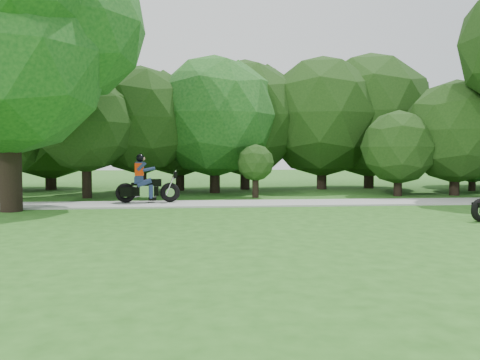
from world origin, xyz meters
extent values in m
plane|color=#265618|center=(0.00, 0.00, 0.00)|extent=(100.00, 100.00, 0.00)
cube|color=#A0A09B|center=(0.00, 8.00, 0.03)|extent=(60.00, 2.20, 0.06)
cylinder|color=black|center=(9.57, 13.27, 0.47)|extent=(0.35, 0.35, 0.93)
sphere|color=#154B19|center=(9.57, 13.27, 1.88)|extent=(2.93, 2.93, 2.93)
cylinder|color=black|center=(-5.30, 15.15, 0.79)|extent=(0.45, 0.45, 1.58)
sphere|color=#193810|center=(-5.30, 15.15, 3.19)|extent=(4.95, 4.95, 4.95)
cylinder|color=black|center=(-1.86, 15.60, 0.90)|extent=(0.51, 0.51, 1.80)
sphere|color=#193810|center=(-1.86, 15.60, 3.81)|extent=(6.20, 6.20, 6.20)
cylinder|color=black|center=(-7.04, 13.08, 0.90)|extent=(0.46, 0.46, 1.80)
sphere|color=#193810|center=(-7.04, 13.08, 3.46)|extent=(5.11, 5.11, 5.11)
cylinder|color=black|center=(-1.95, 10.66, 0.49)|extent=(0.28, 0.28, 0.99)
sphere|color=#193810|center=(-1.95, 10.66, 1.51)|extent=(1.60, 1.60, 1.60)
cylinder|color=black|center=(4.55, 10.90, 0.55)|extent=(0.37, 0.37, 1.11)
sphere|color=#193810|center=(4.55, 10.90, 2.19)|extent=(3.33, 3.33, 3.33)
cylinder|color=black|center=(-9.14, 11.21, 0.90)|extent=(0.41, 0.41, 1.80)
sphere|color=#193810|center=(-9.14, 11.21, 3.15)|extent=(4.15, 4.15, 4.15)
cylinder|color=black|center=(5.11, 15.86, 0.90)|extent=(0.54, 0.54, 1.80)
sphere|color=#193810|center=(5.11, 15.86, 4.03)|extent=(6.87, 6.87, 6.87)
cylinder|color=black|center=(2.29, 15.36, 0.90)|extent=(0.52, 0.52, 1.80)
sphere|color=#193810|center=(2.29, 15.36, 3.90)|extent=(6.46, 6.46, 6.46)
cylinder|color=black|center=(7.25, 10.93, 0.69)|extent=(0.44, 0.44, 1.38)
sphere|color=#193810|center=(7.25, 10.93, 2.90)|extent=(4.71, 4.71, 4.71)
cylinder|color=black|center=(-12.07, 10.93, 0.71)|extent=(0.31, 0.31, 1.42)
sphere|color=#193810|center=(-12.07, 10.93, 2.10)|extent=(2.12, 2.12, 2.12)
cylinder|color=black|center=(-12.17, 16.45, 0.90)|extent=(0.56, 0.56, 1.80)
sphere|color=#193810|center=(-12.17, 16.45, 4.17)|extent=(7.29, 7.29, 7.29)
cylinder|color=black|center=(-3.57, 13.45, 0.90)|extent=(0.49, 0.49, 1.80)
sphere|color=#154B19|center=(-3.57, 13.45, 3.71)|extent=(5.89, 5.89, 5.89)
cylinder|color=black|center=(-10.50, 6.50, 2.10)|extent=(0.68, 0.68, 4.20)
sphere|color=#154B19|center=(-10.50, 6.50, 5.00)|extent=(6.40, 6.40, 6.40)
sphere|color=#154B19|center=(-8.74, 7.30, 6.20)|extent=(5.12, 5.12, 5.12)
torus|color=black|center=(3.22, 2.75, 0.32)|extent=(0.67, 0.37, 0.65)
torus|color=black|center=(-7.12, 8.37, 0.43)|extent=(0.75, 0.24, 0.74)
torus|color=black|center=(-5.49, 8.44, 0.43)|extent=(0.75, 0.24, 0.74)
cube|color=black|center=(-6.50, 8.40, 0.48)|extent=(1.19, 0.30, 0.34)
cube|color=silver|center=(-6.34, 8.40, 0.48)|extent=(0.52, 0.38, 0.42)
cube|color=black|center=(-6.08, 8.42, 0.80)|extent=(0.56, 0.34, 0.27)
cube|color=black|center=(-6.63, 8.39, 0.76)|extent=(0.56, 0.36, 0.11)
cylinder|color=silver|center=(-5.45, 8.44, 0.80)|extent=(0.42, 0.06, 0.95)
cylinder|color=silver|center=(-5.27, 8.45, 1.25)|extent=(0.07, 0.68, 0.04)
cube|color=black|center=(-7.06, 8.14, 0.48)|extent=(0.45, 0.15, 0.36)
cube|color=black|center=(-7.08, 8.60, 0.48)|extent=(0.45, 0.15, 0.36)
cube|color=navy|center=(-6.63, 8.39, 0.90)|extent=(0.33, 0.41, 0.25)
cube|color=navy|center=(-6.61, 8.39, 1.28)|extent=(0.29, 0.45, 0.59)
cube|color=#F13104|center=(-6.61, 8.39, 1.31)|extent=(0.33, 0.50, 0.46)
sphere|color=black|center=(-6.58, 8.39, 1.73)|extent=(0.30, 0.30, 0.30)
camera|label=1|loc=(-4.61, -9.27, 1.82)|focal=35.00mm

